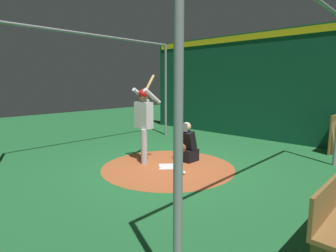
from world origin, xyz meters
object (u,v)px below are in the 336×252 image
Objects in this scene: baseball_0 at (184,173)px; baseball_2 at (180,155)px; home_plate at (168,167)px; batter at (144,118)px; catcher at (187,146)px; bat_rack at (336,134)px; baseball_1 at (161,167)px.

baseball_0 and baseball_2 have the same top height.
batter is (0.08, -0.71, 1.06)m from home_plate.
home_plate is at bearing -0.97° from catcher.
catcher is (-0.66, 0.01, 0.37)m from home_plate.
baseball_0 is (0.15, 0.61, 0.03)m from home_plate.
bat_rack is at bearing 150.43° from home_plate.
bat_rack is 5.10m from baseball_1.
home_plate is 1.28m from batter.
batter is at bearing -35.86° from bat_rack.
home_plate is 0.20× the size of batter.
batter is 1.78× the size of bat_rack.
baseball_0 reaches higher than home_plate.
batter is 1.42m from baseball_2.
baseball_1 is 1.09m from baseball_2.
bat_rack reaches higher than baseball_1.
bat_rack is at bearing 151.21° from baseball_1.
baseball_2 is (-1.04, -0.32, 0.00)m from baseball_1.
baseball_1 is (0.05, -0.65, 0.00)m from baseball_0.
catcher is at bearing 179.03° from home_plate.
batter is 28.40× the size of baseball_1.
home_plate is 5.68× the size of baseball_1.
bat_rack is (-3.59, 2.40, 0.11)m from catcher.
home_plate is 0.21m from baseball_1.
baseball_1 is at bearing -3.12° from catcher.
batter is 5.36m from bat_rack.
batter reaches higher than home_plate.
baseball_2 is (-0.17, -0.37, -0.34)m from catcher.
home_plate is at bearing 96.07° from batter.
baseball_2 is (3.41, -2.77, -0.45)m from bat_rack.
home_plate is 0.91m from baseball_2.
baseball_0 is 1.39m from baseball_2.
bat_rack is at bearing 146.23° from catcher.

